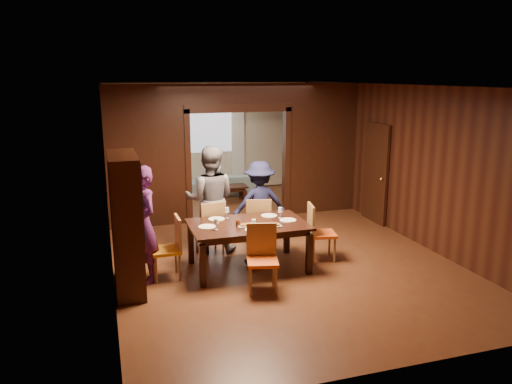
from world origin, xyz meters
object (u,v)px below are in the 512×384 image
object	(u,v)px
hutch	(126,223)
chair_near	(262,259)
chair_far_l	(209,227)
person_purple	(143,225)
coffee_table	(231,194)
sofa	(223,184)
chair_left	(166,248)
person_grey	(210,200)
person_navy	(260,204)
chair_far_r	(258,223)
dining_table	(248,246)
chair_right	(322,232)

from	to	relation	value
hutch	chair_near	bearing A→B (deg)	-20.26
chair_far_l	hutch	xyz separation A→B (m)	(-1.44, -1.07, 0.52)
person_purple	coffee_table	world-z (taller)	person_purple
sofa	chair_near	size ratio (longest dim) A/B	1.90
chair_far_l	chair_near	distance (m)	1.79
hutch	chair_left	bearing A→B (deg)	20.09
person_grey	coffee_table	xyz separation A→B (m)	(1.22, 3.33, -0.74)
person_navy	chair_far_r	bearing A→B (deg)	67.92
dining_table	chair_near	bearing A→B (deg)	-93.29
person_navy	chair_far_l	world-z (taller)	person_navy
dining_table	chair_right	bearing A→B (deg)	0.74
person_grey	hutch	distance (m)	1.93
person_grey	chair_left	size ratio (longest dim) A/B	1.94
person_navy	chair_right	world-z (taller)	person_navy
dining_table	chair_far_l	size ratio (longest dim) A/B	1.92
person_grey	hutch	bearing A→B (deg)	56.14
sofa	hutch	bearing A→B (deg)	71.58
person_navy	chair_far_r	size ratio (longest dim) A/B	1.61
chair_far_r	sofa	bearing A→B (deg)	-82.63
chair_far_l	person_grey	bearing A→B (deg)	-119.62
chair_left	hutch	bearing A→B (deg)	-70.78
coffee_table	hutch	distance (m)	5.36
coffee_table	hutch	size ratio (longest dim) A/B	0.40
coffee_table	chair_far_r	world-z (taller)	chair_far_r
chair_far_l	chair_near	world-z (taller)	same
person_grey	person_navy	world-z (taller)	person_grey
chair_right	person_grey	bearing A→B (deg)	71.69
chair_right	dining_table	bearing A→B (deg)	102.33
person_navy	dining_table	bearing A→B (deg)	66.21
hutch	coffee_table	bearing A→B (deg)	59.17
sofa	person_grey	bearing A→B (deg)	82.01
coffee_table	hutch	bearing A→B (deg)	-120.83
person_purple	chair_far_l	size ratio (longest dim) A/B	1.83
sofa	dining_table	xyz separation A→B (m)	(-0.83, -5.13, 0.11)
sofa	chair_far_l	size ratio (longest dim) A/B	1.90
person_purple	person_navy	world-z (taller)	person_purple
person_grey	sofa	world-z (taller)	person_grey
person_purple	dining_table	bearing A→B (deg)	69.53
person_purple	chair_near	world-z (taller)	person_purple
person_grey	chair_right	world-z (taller)	person_grey
dining_table	chair_far_l	bearing A→B (deg)	118.35
chair_near	person_purple	bearing A→B (deg)	164.62
person_navy	chair_near	world-z (taller)	person_navy
person_navy	chair_left	size ratio (longest dim) A/B	1.61
sofa	dining_table	size ratio (longest dim) A/B	0.99
person_purple	chair_near	bearing A→B (deg)	40.14
person_purple	hutch	size ratio (longest dim) A/B	0.89
person_grey	chair_left	distance (m)	1.44
chair_far_l	chair_far_r	bearing A→B (deg)	169.91
coffee_table	chair_far_l	world-z (taller)	chair_far_l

